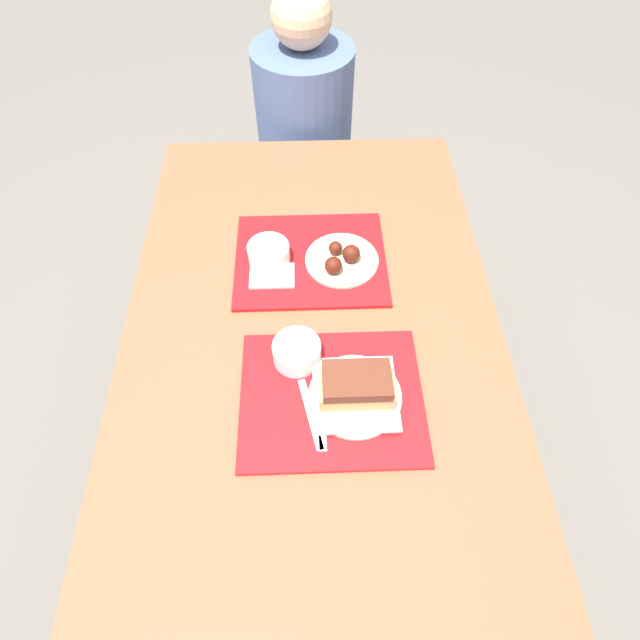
{
  "coord_description": "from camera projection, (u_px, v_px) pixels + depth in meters",
  "views": [
    {
      "loc": [
        -0.01,
        -0.7,
        1.73
      ],
      "look_at": [
        0.02,
        -0.01,
        0.77
      ],
      "focal_mm": 28.0,
      "sensor_mm": 36.0,
      "label": 1
    }
  ],
  "objects": [
    {
      "name": "ground_plane",
      "position": [
        315.0,
        441.0,
        1.82
      ],
      "size": [
        12.0,
        12.0,
        0.0
      ],
      "primitive_type": "plane",
      "color": "#605B56"
    },
    {
      "name": "picnic_table",
      "position": [
        313.0,
        347.0,
        1.3
      ],
      "size": [
        0.93,
        1.53,
        0.73
      ],
      "color": "brown",
      "rests_on": "ground_plane"
    },
    {
      "name": "picnic_bench_far",
      "position": [
        308.0,
        180.0,
        2.08
      ],
      "size": [
        0.88,
        0.28,
        0.46
      ],
      "color": "brown",
      "rests_on": "ground_plane"
    },
    {
      "name": "tray_near",
      "position": [
        332.0,
        397.0,
        1.11
      ],
      "size": [
        0.41,
        0.34,
        0.01
      ],
      "color": "#B21419",
      "rests_on": "picnic_table"
    },
    {
      "name": "tray_far",
      "position": [
        310.0,
        259.0,
        1.35
      ],
      "size": [
        0.41,
        0.34,
        0.01
      ],
      "color": "#B21419",
      "rests_on": "picnic_table"
    },
    {
      "name": "bowl_coleslaw_near",
      "position": [
        297.0,
        351.0,
        1.14
      ],
      "size": [
        0.11,
        0.11,
        0.05
      ],
      "color": "white",
      "rests_on": "tray_near"
    },
    {
      "name": "brisket_sandwich_plate",
      "position": [
        356.0,
        389.0,
        1.08
      ],
      "size": [
        0.21,
        0.21,
        0.09
      ],
      "color": "beige",
      "rests_on": "tray_near"
    },
    {
      "name": "plastic_fork_near",
      "position": [
        311.0,
        414.0,
        1.08
      ],
      "size": [
        0.05,
        0.17,
        0.0
      ],
      "color": "white",
      "rests_on": "tray_near"
    },
    {
      "name": "plastic_knife_near",
      "position": [
        321.0,
        413.0,
        1.08
      ],
      "size": [
        0.02,
        0.17,
        0.0
      ],
      "color": "white",
      "rests_on": "tray_near"
    },
    {
      "name": "condiment_packet",
      "position": [
        326.0,
        366.0,
        1.15
      ],
      "size": [
        0.04,
        0.03,
        0.01
      ],
      "color": "teal",
      "rests_on": "tray_near"
    },
    {
      "name": "bowl_coleslaw_far",
      "position": [
        269.0,
        253.0,
        1.32
      ],
      "size": [
        0.11,
        0.11,
        0.05
      ],
      "color": "white",
      "rests_on": "tray_far"
    },
    {
      "name": "wings_plate_far",
      "position": [
        342.0,
        259.0,
        1.32
      ],
      "size": [
        0.2,
        0.2,
        0.06
      ],
      "color": "beige",
      "rests_on": "tray_far"
    },
    {
      "name": "napkin_far",
      "position": [
        272.0,
        276.0,
        1.3
      ],
      "size": [
        0.12,
        0.08,
        0.01
      ],
      "color": "white",
      "rests_on": "tray_far"
    },
    {
      "name": "person_seated_across",
      "position": [
        304.0,
        103.0,
        1.8
      ],
      "size": [
        0.35,
        0.35,
        0.66
      ],
      "color": "#4C6093",
      "rests_on": "picnic_bench_far"
    }
  ]
}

